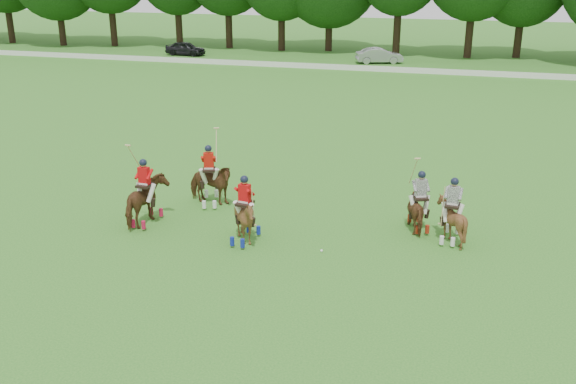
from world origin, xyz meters
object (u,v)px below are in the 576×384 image
(car_left, at_px, (185,48))
(polo_red_c, at_px, (245,219))
(polo_red_a, at_px, (146,201))
(polo_stripe_a, at_px, (419,209))
(polo_red_b, at_px, (210,184))
(polo_ball, at_px, (322,251))
(car_mid, at_px, (379,56))
(polo_stripe_b, at_px, (451,219))

(car_left, relative_size, polo_red_c, 1.71)
(polo_red_a, xyz_separation_m, polo_stripe_a, (9.10, 2.02, -0.11))
(polo_red_b, xyz_separation_m, polo_ball, (4.95, -2.95, -0.78))
(car_left, bearing_deg, polo_red_c, -148.18)
(polo_red_b, xyz_separation_m, polo_red_c, (2.40, -2.86, -0.01))
(polo_red_b, relative_size, polo_ball, 31.56)
(car_left, bearing_deg, polo_red_b, -149.38)
(car_mid, bearing_deg, polo_ball, 166.53)
(polo_red_c, bearing_deg, car_mid, 91.90)
(polo_red_a, distance_m, polo_red_b, 2.72)
(polo_red_b, relative_size, polo_stripe_b, 1.31)
(polo_stripe_b, distance_m, polo_ball, 4.36)
(polo_stripe_a, bearing_deg, polo_red_b, 177.63)
(car_mid, bearing_deg, car_left, 70.97)
(polo_red_c, distance_m, polo_ball, 2.67)
(polo_stripe_b, bearing_deg, car_mid, 101.54)
(car_mid, relative_size, polo_red_a, 1.42)
(car_mid, height_order, polo_stripe_a, polo_stripe_a)
(polo_ball, bearing_deg, polo_red_c, 178.00)
(car_left, xyz_separation_m, polo_stripe_b, (26.35, -37.67, 0.11))
(car_left, xyz_separation_m, polo_red_a, (16.17, -39.02, 0.19))
(car_mid, relative_size, polo_stripe_b, 1.88)
(polo_stripe_b, bearing_deg, polo_ball, -152.87)
(polo_red_a, bearing_deg, car_mid, 86.36)
(car_mid, xyz_separation_m, polo_red_c, (1.31, -39.54, 0.14))
(polo_red_a, bearing_deg, polo_stripe_a, 12.50)
(polo_red_b, height_order, polo_ball, polo_red_b)
(polo_red_a, bearing_deg, polo_stripe_b, 7.56)
(car_mid, bearing_deg, polo_red_c, 162.86)
(car_mid, height_order, polo_red_a, polo_red_a)
(polo_stripe_b, bearing_deg, polo_stripe_a, 148.09)
(car_left, distance_m, polo_red_a, 42.24)
(car_left, relative_size, polo_stripe_a, 1.47)
(polo_stripe_b, xyz_separation_m, polo_ball, (-3.83, -1.96, -0.72))
(polo_red_a, relative_size, polo_red_c, 1.27)
(car_mid, relative_size, polo_red_b, 1.44)
(polo_red_c, relative_size, polo_ball, 25.18)
(polo_red_a, xyz_separation_m, polo_red_c, (3.79, -0.52, -0.04))
(polo_red_b, bearing_deg, polo_stripe_b, -6.41)
(polo_red_a, bearing_deg, polo_red_c, -7.85)
(car_left, height_order, car_mid, car_mid)
(car_left, relative_size, polo_red_b, 1.36)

